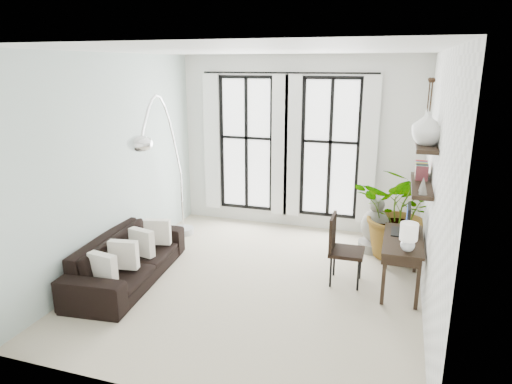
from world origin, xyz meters
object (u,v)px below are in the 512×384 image
at_px(plant, 401,212).
at_px(desk_chair, 340,245).
at_px(sofa, 128,259).
at_px(arc_lamp, 161,132).
at_px(desk, 403,243).
at_px(buddha, 375,228).

bearing_deg(plant, desk_chair, -123.44).
xyz_separation_m(sofa, arc_lamp, (0.10, 0.99, 1.69)).
bearing_deg(desk, plant, 92.36).
bearing_deg(plant, sofa, -151.07).
bearing_deg(desk, desk_chair, -177.70).
bearing_deg(arc_lamp, desk_chair, -2.59).
height_order(plant, arc_lamp, arc_lamp).
distance_m(plant, arc_lamp, 3.96).
bearing_deg(plant, arc_lamp, -163.59).
height_order(plant, desk, plant).
bearing_deg(desk_chair, sofa, -164.61).
distance_m(plant, desk, 1.16).
bearing_deg(arc_lamp, desk, -1.48).
distance_m(plant, buddha, 0.56).
relative_size(sofa, plant, 1.48).
bearing_deg(sofa, desk, -82.36).
relative_size(desk, desk_chair, 1.24).
bearing_deg(sofa, desk_chair, -79.34).
xyz_separation_m(sofa, desk, (3.75, 0.89, 0.36)).
relative_size(plant, buddha, 1.64).
bearing_deg(desk_chair, buddha, 72.41).
bearing_deg(arc_lamp, buddha, 20.69).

